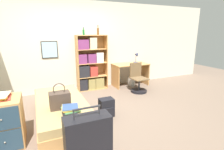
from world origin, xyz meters
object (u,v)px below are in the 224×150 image
(bottle_green, at_px, (84,32))
(desk, at_px, (130,70))
(desk_lamp, at_px, (137,56))
(bed, at_px, (62,110))
(bookcase, at_px, (90,66))
(backpack, at_px, (107,108))
(dresser, at_px, (6,122))
(magazine_pile_on_dresser, at_px, (0,96))
(desk_chair, at_px, (138,83))
(waste_bin, at_px, (131,81))
(handbag, at_px, (60,100))
(book_stack_on_bed, at_px, (70,110))
(bottle_brown, at_px, (98,31))
(suitcase, at_px, (88,141))

(bottle_green, relative_size, desk, 0.19)
(bottle_green, height_order, desk_lamp, bottle_green)
(bed, bearing_deg, bookcase, 55.03)
(bed, xyz_separation_m, bookcase, (1.09, 1.55, 0.55))
(desk_lamp, xyz_separation_m, backpack, (-1.82, -1.79, -0.77))
(dresser, xyz_separation_m, magazine_pile_on_dresser, (-0.04, 0.05, 0.40))
(bookcase, height_order, desk_chair, bookcase)
(desk_chair, xyz_separation_m, waste_bin, (0.10, 0.57, -0.11))
(dresser, bearing_deg, bottle_green, 48.71)
(handbag, xyz_separation_m, book_stack_on_bed, (0.12, -0.34, -0.08))
(bottle_green, xyz_separation_m, bottle_brown, (0.44, 0.00, 0.03))
(bed, xyz_separation_m, handbag, (-0.06, -0.33, 0.35))
(bottle_brown, height_order, desk, bottle_brown)
(suitcase, xyz_separation_m, bottle_green, (0.80, 3.03, 1.37))
(desk_lamp, relative_size, backpack, 0.97)
(suitcase, bearing_deg, desk_lamp, 49.20)
(backpack, bearing_deg, bookcase, 83.30)
(suitcase, distance_m, magazine_pile_on_dresser, 1.52)
(dresser, bearing_deg, book_stack_on_bed, -9.40)
(desk_chair, xyz_separation_m, backpack, (-1.43, -1.06, -0.07))
(dresser, bearing_deg, backpack, 7.48)
(magazine_pile_on_dresser, height_order, bookcase, bookcase)
(handbag, distance_m, backpack, 0.99)
(desk, height_order, waste_bin, desk)
(bookcase, xyz_separation_m, desk_chair, (1.22, -0.76, -0.47))
(book_stack_on_bed, bearing_deg, suitcase, -84.83)
(bed, relative_size, bottle_green, 9.81)
(book_stack_on_bed, bearing_deg, dresser, 170.60)
(suitcase, relative_size, desk_chair, 0.98)
(suitcase, bearing_deg, bottle_brown, 67.81)
(bookcase, height_order, bottle_green, bottle_green)
(book_stack_on_bed, distance_m, bottle_brown, 2.91)
(dresser, relative_size, backpack, 1.96)
(suitcase, height_order, bottle_brown, bottle_brown)
(bottle_green, relative_size, desk_lamp, 0.57)
(magazine_pile_on_dresser, distance_m, desk_lamp, 4.13)
(handbag, relative_size, desk_chair, 0.56)
(magazine_pile_on_dresser, relative_size, backpack, 1.01)
(handbag, height_order, book_stack_on_bed, handbag)
(bottle_brown, bearing_deg, handbag, -126.67)
(dresser, bearing_deg, bottle_brown, 42.67)
(handbag, bearing_deg, desk, 35.42)
(suitcase, distance_m, backpack, 1.40)
(desk, bearing_deg, bottle_brown, 170.50)
(bed, xyz_separation_m, desk_chair, (2.31, 0.79, 0.08))
(bed, distance_m, desk, 2.81)
(desk_lamp, height_order, backpack, desk_lamp)
(dresser, distance_m, bookcase, 2.88)
(dresser, height_order, bottle_brown, bottle_brown)
(book_stack_on_bed, xyz_separation_m, desk_lamp, (2.63, 2.18, 0.51))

